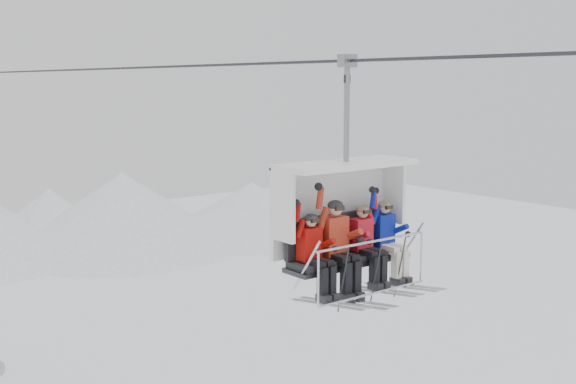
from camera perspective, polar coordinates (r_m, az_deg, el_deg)
haul_cable at (r=13.49m, az=0.00°, el=10.18°), size 0.06×50.00×0.06m
chairlift_carrier at (r=12.57m, az=4.15°, el=-1.50°), size 2.63×1.17×3.98m
skier_far_left at (r=11.88m, az=2.10°, el=-4.81°), size 0.37×1.69×1.51m
skier_center_left at (r=12.23m, az=3.95°, el=-4.07°), size 0.45×1.69×1.77m
skier_center_right at (r=12.66m, az=6.16°, el=-3.98°), size 0.38×1.69×1.54m
skier_far_right at (r=13.05m, az=7.88°, el=-3.59°), size 0.39×1.69×1.57m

